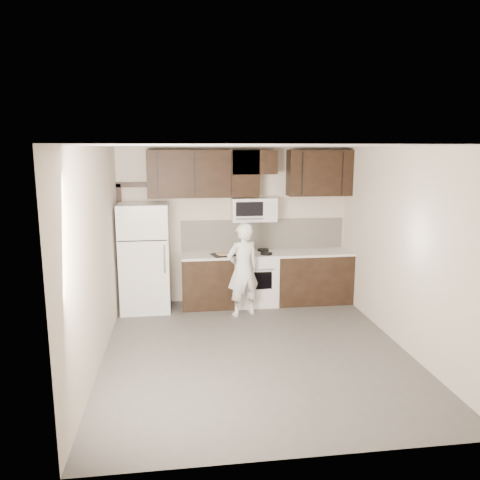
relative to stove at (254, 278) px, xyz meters
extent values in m
plane|color=#504D4B|center=(-0.30, -1.94, -0.46)|extent=(4.50, 4.50, 0.00)
plane|color=beige|center=(-0.30, 0.31, 0.89)|extent=(4.00, 0.00, 4.00)
plane|color=white|center=(-0.30, -1.94, 2.24)|extent=(4.50, 4.50, 0.00)
cube|color=black|center=(-0.81, 0.00, -0.03)|extent=(0.87, 0.62, 0.87)
cube|color=black|center=(1.04, 0.00, -0.03)|extent=(1.32, 0.62, 0.87)
cube|color=white|center=(-0.81, 0.00, 0.43)|extent=(0.87, 0.64, 0.04)
cube|color=white|center=(1.04, 0.00, 0.43)|extent=(1.32, 0.64, 0.04)
cube|color=white|center=(0.00, 0.00, -0.02)|extent=(0.76, 0.62, 0.89)
cube|color=white|center=(0.00, 0.00, 0.44)|extent=(0.76, 0.62, 0.02)
cube|color=black|center=(0.00, -0.30, 0.04)|extent=(0.50, 0.01, 0.30)
cylinder|color=silver|center=(0.00, -0.34, 0.24)|extent=(0.55, 0.02, 0.02)
cylinder|color=black|center=(-0.18, -0.15, 0.46)|extent=(0.20, 0.20, 0.03)
cylinder|color=black|center=(0.18, -0.15, 0.46)|extent=(0.20, 0.20, 0.03)
cylinder|color=black|center=(-0.18, 0.15, 0.46)|extent=(0.20, 0.20, 0.03)
cylinder|color=black|center=(0.18, 0.15, 0.46)|extent=(0.20, 0.20, 0.03)
cube|color=beige|center=(0.20, 0.30, 0.72)|extent=(2.90, 0.02, 0.54)
cube|color=black|center=(-0.85, 0.14, 1.80)|extent=(1.85, 0.35, 0.78)
cube|color=black|center=(1.15, 0.14, 1.80)|extent=(1.10, 0.35, 0.78)
cube|color=black|center=(0.00, 0.14, 1.99)|extent=(0.76, 0.35, 0.40)
cube|color=white|center=(0.00, 0.12, 1.19)|extent=(0.76, 0.38, 0.40)
cube|color=black|center=(-0.10, -0.07, 1.22)|extent=(0.46, 0.01, 0.24)
cube|color=silver|center=(0.26, -0.07, 1.22)|extent=(0.18, 0.01, 0.24)
cylinder|color=silver|center=(-0.10, -0.10, 1.06)|extent=(0.46, 0.02, 0.02)
cube|color=white|center=(-1.85, -0.05, 0.44)|extent=(0.80, 0.72, 1.80)
cube|color=black|center=(-1.85, -0.41, 0.79)|extent=(0.77, 0.01, 0.02)
cylinder|color=silver|center=(-1.52, -0.44, 0.49)|extent=(0.03, 0.03, 0.45)
cube|color=black|center=(-2.26, 0.27, 0.59)|extent=(0.08, 0.08, 2.10)
cube|color=black|center=(-2.05, 0.27, 1.62)|extent=(0.50, 0.08, 0.08)
cylinder|color=silver|center=(-0.18, 0.15, 0.52)|extent=(0.17, 0.17, 0.13)
sphere|color=black|center=(-0.18, 0.15, 0.60)|extent=(0.04, 0.04, 0.04)
cylinder|color=black|center=(-0.05, 0.13, 0.54)|extent=(0.17, 0.04, 0.02)
cube|color=black|center=(-0.53, -0.11, 0.46)|extent=(0.46, 0.39, 0.02)
cylinder|color=beige|center=(-0.53, -0.11, 0.48)|extent=(0.33, 0.33, 0.02)
imported|color=silver|center=(-0.28, -0.53, 0.30)|extent=(0.64, 0.52, 1.52)
camera|label=1|loc=(-1.29, -7.74, 2.20)|focal=35.00mm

